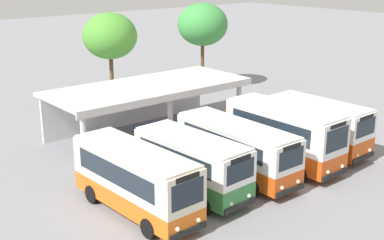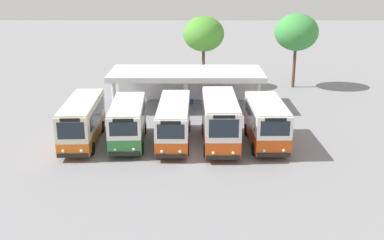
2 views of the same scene
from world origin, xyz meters
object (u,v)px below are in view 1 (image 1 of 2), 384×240
at_px(city_bus_middle_cream, 236,148).
at_px(waiting_chair_end_by_column, 137,131).
at_px(waiting_chair_fourth_seat, 159,126).
at_px(city_bus_second_in_row, 192,163).
at_px(city_bus_nearest_orange, 135,178).
at_px(waiting_chair_second_from_end, 144,129).
at_px(city_bus_fifth_blue, 318,124).
at_px(waiting_chair_middle_seat, 151,127).
at_px(city_bus_fourth_amber, 284,133).

relative_size(city_bus_middle_cream, waiting_chair_end_by_column, 9.11).
xyz_separation_m(waiting_chair_end_by_column, waiting_chair_fourth_seat, (1.85, 0.08, 0.00)).
distance_m(city_bus_second_in_row, waiting_chair_end_by_column, 9.43).
bearing_deg(waiting_chair_end_by_column, waiting_chair_fourth_seat, 2.56).
xyz_separation_m(city_bus_nearest_orange, waiting_chair_second_from_end, (6.57, 8.90, -1.24)).
height_order(city_bus_fifth_blue, waiting_chair_middle_seat, city_bus_fifth_blue).
bearing_deg(city_bus_second_in_row, city_bus_fourth_amber, -2.29).
bearing_deg(waiting_chair_middle_seat, waiting_chair_end_by_column, -174.59).
relative_size(city_bus_middle_cream, waiting_chair_fourth_seat, 9.11).
xyz_separation_m(city_bus_nearest_orange, city_bus_fourth_amber, (9.95, -0.39, 0.17)).
distance_m(city_bus_middle_cream, waiting_chair_fourth_seat, 9.00).
height_order(city_bus_nearest_orange, waiting_chair_second_from_end, city_bus_nearest_orange).
xyz_separation_m(city_bus_fifth_blue, waiting_chair_second_from_end, (-6.71, 9.19, -1.24)).
bearing_deg(city_bus_middle_cream, city_bus_second_in_row, -176.33).
height_order(city_bus_fourth_amber, city_bus_fifth_blue, city_bus_fourth_amber).
distance_m(city_bus_second_in_row, city_bus_fifth_blue, 9.95).
bearing_deg(waiting_chair_second_from_end, city_bus_fifth_blue, -53.88).
relative_size(city_bus_second_in_row, city_bus_middle_cream, 0.86).
relative_size(waiting_chair_end_by_column, waiting_chair_second_from_end, 1.00).
relative_size(city_bus_fourth_amber, city_bus_fifth_blue, 1.10).
distance_m(city_bus_fifth_blue, waiting_chair_end_by_column, 11.77).
xyz_separation_m(city_bus_nearest_orange, city_bus_second_in_row, (3.32, -0.13, -0.06)).
distance_m(city_bus_nearest_orange, waiting_chair_end_by_column, 10.73).
bearing_deg(city_bus_nearest_orange, city_bus_middle_cream, 0.75).
relative_size(city_bus_nearest_orange, city_bus_fifth_blue, 1.14).
distance_m(city_bus_nearest_orange, city_bus_second_in_row, 3.32).
relative_size(city_bus_fifth_blue, waiting_chair_middle_seat, 7.72).
relative_size(city_bus_second_in_row, waiting_chair_middle_seat, 7.85).
bearing_deg(waiting_chair_fourth_seat, city_bus_middle_cream, -97.49).
xyz_separation_m(city_bus_middle_cream, waiting_chair_second_from_end, (-0.07, 8.81, -1.17)).
bearing_deg(city_bus_fourth_amber, waiting_chair_second_from_end, 110.03).
height_order(waiting_chair_second_from_end, waiting_chair_fourth_seat, same).
bearing_deg(waiting_chair_end_by_column, city_bus_nearest_orange, -123.92).
bearing_deg(city_bus_middle_cream, waiting_chair_middle_seat, 86.48).
bearing_deg(city_bus_fifth_blue, waiting_chair_second_from_end, 126.12).
height_order(city_bus_nearest_orange, city_bus_fifth_blue, city_bus_fifth_blue).
distance_m(waiting_chair_end_by_column, waiting_chair_second_from_end, 0.62).
distance_m(city_bus_middle_cream, waiting_chair_end_by_column, 8.86).
xyz_separation_m(city_bus_second_in_row, waiting_chair_middle_seat, (3.86, 9.09, -1.18)).
xyz_separation_m(city_bus_nearest_orange, city_bus_middle_cream, (6.64, 0.09, -0.07)).
relative_size(city_bus_fourth_amber, waiting_chair_middle_seat, 8.49).
height_order(waiting_chair_middle_seat, waiting_chair_fourth_seat, same).
distance_m(city_bus_second_in_row, city_bus_fourth_amber, 6.64).
relative_size(city_bus_second_in_row, waiting_chair_fourth_seat, 7.85).
xyz_separation_m(city_bus_fourth_amber, waiting_chair_end_by_column, (-4.00, 9.24, -1.41)).
bearing_deg(city_bus_fourth_amber, city_bus_middle_cream, 171.80).
relative_size(city_bus_nearest_orange, city_bus_second_in_row, 1.12).
height_order(city_bus_fourth_amber, waiting_chair_end_by_column, city_bus_fourth_amber).
distance_m(city_bus_second_in_row, waiting_chair_fourth_seat, 10.17).
distance_m(city_bus_nearest_orange, waiting_chair_fourth_seat, 11.92).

